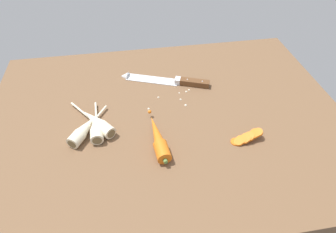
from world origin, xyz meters
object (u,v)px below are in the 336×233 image
chefs_knife (163,80)px  parsnip_mid_right (84,130)px  whole_carrot (158,139)px  parsnip_mid_left (97,122)px  parsnip_front (96,127)px  carrot_slice_stack (247,137)px

chefs_knife → parsnip_mid_right: parsnip_mid_right is taller
whole_carrot → parsnip_mid_right: 23.46cm
chefs_knife → parsnip_mid_left: (-24.35, -21.13, 1.33)cm
parsnip_front → parsnip_mid_right: 3.90cm
chefs_knife → parsnip_front: bearing=-136.9°
parsnip_front → whole_carrot: bearing=-24.5°
chefs_knife → parsnip_mid_left: 32.26cm
chefs_knife → parsnip_mid_left: size_ratio=1.74×
parsnip_mid_left → carrot_slice_stack: (45.01, -13.45, -0.66)cm
parsnip_mid_left → whole_carrot: bearing=-29.4°
parsnip_front → parsnip_mid_right: (-3.80, -0.89, -0.00)cm
parsnip_front → carrot_slice_stack: parsnip_front is taller
chefs_knife → parsnip_mid_right: 37.09cm
parsnip_front → parsnip_mid_left: same height
whole_carrot → carrot_slice_stack: bearing=-6.8°
chefs_knife → carrot_slice_stack: size_ratio=3.30×
carrot_slice_stack → parsnip_front: bearing=165.6°
whole_carrot → parsnip_front: (-18.43, 8.40, -0.12)cm
whole_carrot → parsnip_mid_left: 20.90cm
parsnip_front → parsnip_mid_right: bearing=-166.8°
whole_carrot → parsnip_front: 20.25cm
carrot_slice_stack → whole_carrot: bearing=173.2°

